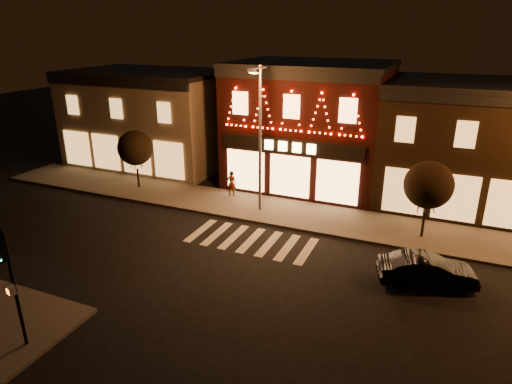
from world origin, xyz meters
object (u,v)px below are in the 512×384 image
Objects in this scene: dark_sedan at (427,270)px; traffic_signal_near at (7,267)px; streetlamp_mid at (259,129)px; pedestrian at (232,183)px.

traffic_signal_near is at bearing 112.11° from dark_sedan.
streetlamp_mid is 5.13m from pedestrian.
streetlamp_mid is (2.75, 14.17, 1.82)m from traffic_signal_near.
pedestrian is at bearing 103.96° from traffic_signal_near.
pedestrian is at bearing 47.31° from dark_sedan.
dark_sedan is (9.59, -4.34, -4.39)m from streetlamp_mid.
pedestrian reaches higher than dark_sedan.
traffic_signal_near is 16.01m from pedestrian.
streetlamp_mid is at bearing 49.20° from dark_sedan.
streetlamp_mid is at bearing 93.48° from traffic_signal_near.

